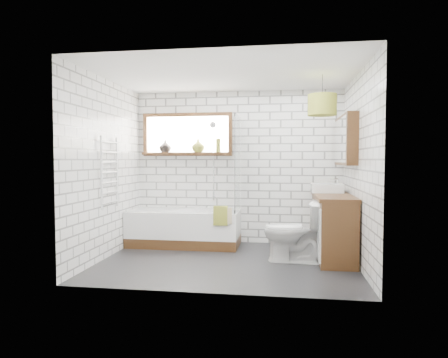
# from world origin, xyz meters

# --- Properties ---
(floor) EXTENTS (3.40, 2.60, 0.01)m
(floor) POSITION_xyz_m (0.00, 0.00, -0.01)
(floor) COLOR black
(floor) RESTS_ON ground
(ceiling) EXTENTS (3.40, 2.60, 0.01)m
(ceiling) POSITION_xyz_m (0.00, 0.00, 2.50)
(ceiling) COLOR white
(ceiling) RESTS_ON ground
(wall_back) EXTENTS (3.40, 0.01, 2.50)m
(wall_back) POSITION_xyz_m (0.00, 1.30, 1.25)
(wall_back) COLOR white
(wall_back) RESTS_ON ground
(wall_front) EXTENTS (3.40, 0.01, 2.50)m
(wall_front) POSITION_xyz_m (0.00, -1.30, 1.25)
(wall_front) COLOR white
(wall_front) RESTS_ON ground
(wall_left) EXTENTS (0.01, 2.60, 2.50)m
(wall_left) POSITION_xyz_m (-1.70, 0.00, 1.25)
(wall_left) COLOR white
(wall_left) RESTS_ON ground
(wall_right) EXTENTS (0.01, 2.60, 2.50)m
(wall_right) POSITION_xyz_m (1.70, 0.00, 1.25)
(wall_right) COLOR white
(wall_right) RESTS_ON ground
(window) EXTENTS (1.52, 0.16, 0.68)m
(window) POSITION_xyz_m (-0.85, 1.26, 1.80)
(window) COLOR #331D0E
(window) RESTS_ON wall_back
(towel_radiator) EXTENTS (0.06, 0.52, 1.00)m
(towel_radiator) POSITION_xyz_m (-1.66, 0.00, 1.20)
(towel_radiator) COLOR white
(towel_radiator) RESTS_ON wall_left
(mirror_cabinet) EXTENTS (0.16, 1.20, 0.70)m
(mirror_cabinet) POSITION_xyz_m (1.62, 0.60, 1.65)
(mirror_cabinet) COLOR #331D0E
(mirror_cabinet) RESTS_ON wall_right
(shower_riser) EXTENTS (0.02, 0.02, 1.30)m
(shower_riser) POSITION_xyz_m (-0.40, 1.26, 1.35)
(shower_riser) COLOR silver
(shower_riser) RESTS_ON wall_back
(bathtub) EXTENTS (1.75, 0.77, 0.57)m
(bathtub) POSITION_xyz_m (-0.81, 0.91, 0.28)
(bathtub) COLOR white
(bathtub) RESTS_ON floor
(shower_screen) EXTENTS (0.02, 0.72, 1.50)m
(shower_screen) POSITION_xyz_m (0.04, 0.91, 1.32)
(shower_screen) COLOR white
(shower_screen) RESTS_ON bathtub
(towel_green) EXTENTS (0.21, 0.06, 0.29)m
(towel_green) POSITION_xyz_m (-0.17, 0.53, 0.55)
(towel_green) COLOR olive
(towel_green) RESTS_ON bathtub
(towel_beige) EXTENTS (0.18, 0.05, 0.24)m
(towel_beige) POSITION_xyz_m (-0.09, 0.53, 0.55)
(towel_beige) COLOR tan
(towel_beige) RESTS_ON bathtub
(vanity) EXTENTS (0.50, 1.56, 0.89)m
(vanity) POSITION_xyz_m (1.45, 0.50, 0.45)
(vanity) COLOR #331D0E
(vanity) RESTS_ON floor
(basin) EXTENTS (0.45, 0.39, 0.13)m
(basin) POSITION_xyz_m (1.39, 0.78, 0.96)
(basin) COLOR white
(basin) RESTS_ON vanity
(tap) EXTENTS (0.03, 0.03, 0.15)m
(tap) POSITION_xyz_m (1.55, 0.78, 1.02)
(tap) COLOR silver
(tap) RESTS_ON vanity
(toilet) EXTENTS (0.49, 0.83, 0.82)m
(toilet) POSITION_xyz_m (0.90, 0.13, 0.41)
(toilet) COLOR white
(toilet) RESTS_ON floor
(vase_olive) EXTENTS (0.26, 0.26, 0.22)m
(vase_olive) POSITION_xyz_m (-0.66, 1.23, 1.59)
(vase_olive) COLOR olive
(vase_olive) RESTS_ON window
(vase_dark) EXTENTS (0.24, 0.24, 0.21)m
(vase_dark) POSITION_xyz_m (-1.22, 1.23, 1.58)
(vase_dark) COLOR black
(vase_dark) RESTS_ON window
(bottle) EXTENTS (0.08, 0.08, 0.23)m
(bottle) POSITION_xyz_m (-0.32, 1.23, 1.59)
(bottle) COLOR olive
(bottle) RESTS_ON window
(pendant) EXTENTS (0.38, 0.38, 0.28)m
(pendant) POSITION_xyz_m (1.25, 0.15, 2.10)
(pendant) COLOR olive
(pendant) RESTS_ON ceiling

